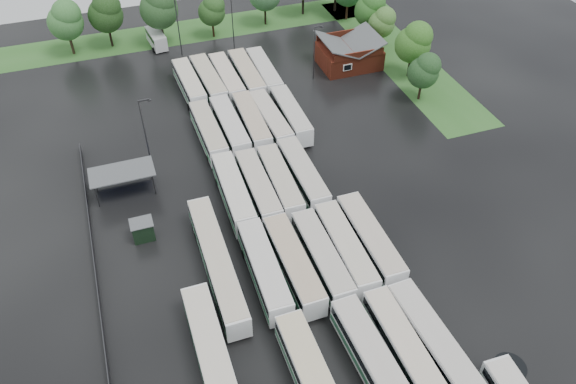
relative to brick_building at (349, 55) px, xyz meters
name	(u,v)px	position (x,y,z in m)	size (l,w,h in m)	color
ground	(307,280)	(-24.00, -42.77, -1.87)	(160.00, 160.00, 0.00)	black
brick_building	(349,55)	(0.00, 0.00, 0.00)	(10.07, 8.60, 5.39)	maroon
wash_shed	(122,173)	(-41.20, -20.74, 1.12)	(8.20, 4.20, 3.58)	#2D2D30
utility_hut	(143,230)	(-40.20, -30.17, -0.55)	(2.70, 2.20, 2.62)	black
grass_strip_north	(198,30)	(-22.00, 22.03, -1.86)	(80.00, 10.00, 0.01)	#2F6224
grass_strip_east	(398,55)	(10.00, 0.03, -1.86)	(10.00, 50.00, 0.01)	#2F6224
west_fence	(96,275)	(-46.20, -34.77, -1.27)	(0.10, 50.00, 1.20)	#2D2D30
bus_r1c0	(312,379)	(-28.25, -55.37, 0.18)	(2.97, 13.38, 3.72)	white
bus_r1c2	(372,359)	(-22.12, -55.35, 0.15)	(3.25, 13.24, 3.66)	white
bus_r1c3	(403,347)	(-18.73, -55.11, 0.09)	(2.80, 12.77, 3.55)	white
bus_r1c4	(431,340)	(-15.74, -55.36, 0.14)	(3.38, 13.21, 3.65)	white
bus_r2c0	(264,270)	(-28.49, -41.41, 0.14)	(3.07, 13.19, 3.65)	white
bus_r2c1	(294,264)	(-25.22, -41.78, 0.17)	(2.95, 13.33, 3.70)	white
bus_r2c2	(322,258)	(-21.85, -41.86, 0.12)	(2.77, 12.95, 3.60)	white
bus_r2c3	(345,249)	(-18.87, -41.56, 0.14)	(3.01, 13.16, 3.65)	white
bus_r2c4	(370,240)	(-15.66, -41.27, 0.17)	(2.88, 13.34, 3.71)	white
bus_r3c0	(234,192)	(-28.35, -28.07, 0.15)	(3.12, 13.25, 3.67)	white
bus_r3c1	(258,188)	(-25.15, -28.22, 0.10)	(2.88, 12.90, 3.58)	white
bus_r3c2	(280,182)	(-22.15, -28.11, 0.09)	(3.06, 12.82, 3.55)	white
bus_r3c3	(303,175)	(-18.87, -27.72, 0.14)	(2.81, 13.08, 3.64)	white
bus_r4c0	(209,132)	(-28.32, -14.31, 0.09)	(2.93, 12.83, 3.56)	white
bus_r4c1	(230,127)	(-25.10, -14.14, 0.13)	(2.88, 13.05, 3.63)	white
bus_r4c2	(252,123)	(-21.81, -14.11, 0.12)	(3.02, 12.99, 3.60)	white
bus_r4c3	(270,120)	(-18.99, -14.31, 0.08)	(3.15, 12.80, 3.54)	white
bus_r4c4	(291,115)	(-15.72, -14.13, 0.07)	(2.84, 12.67, 3.52)	white
bus_r5c0	(189,84)	(-28.21, -0.48, 0.07)	(3.19, 12.77, 3.53)	white
bus_r5c1	(209,81)	(-25.07, -0.56, 0.14)	(3.37, 13.19, 3.64)	white
bus_r5c2	(227,79)	(-22.08, -0.90, 0.12)	(3.02, 13.01, 3.61)	white
bus_r5c3	(247,76)	(-18.76, -0.99, 0.16)	(2.83, 13.21, 3.67)	white
bus_r5c4	(264,73)	(-15.78, -1.09, 0.11)	(2.93, 12.92, 3.59)	white
artic_bus_west_b	(217,263)	(-33.13, -38.68, 0.09)	(2.82, 19.00, 3.52)	white
artic_bus_west_c	(218,376)	(-36.42, -52.19, 0.17)	(2.86, 19.82, 3.68)	white
minibus	(156,38)	(-30.52, 18.09, -0.32)	(3.09, 6.63, 2.79)	silver
tree_north_0	(66,20)	(-45.16, 20.08, 4.69)	(6.15, 6.15, 10.19)	#332619
tree_north_1	(106,12)	(-38.26, 20.72, 4.72)	(6.18, 6.18, 10.23)	black
tree_north_2	(160,6)	(-29.01, 18.39, 5.43)	(6.85, 6.85, 11.35)	black
tree_north_3	(212,10)	(-19.60, 18.22, 3.47)	(5.01, 5.01, 8.29)	black
tree_east_0	(425,70)	(6.45, -14.00, 3.37)	(4.92, 4.92, 8.14)	black
tree_east_1	(415,42)	(8.33, -6.97, 4.47)	(5.95, 5.95, 9.85)	black
tree_east_2	(383,22)	(7.99, 3.68, 3.22)	(4.77, 4.77, 7.91)	#3C281C
tree_east_3	(371,8)	(7.60, 7.91, 4.04)	(5.55, 5.55, 9.18)	black
lamp_post_ne	(315,49)	(-7.35, -2.38, 3.61)	(1.45, 0.28, 9.42)	#2D2D30
lamp_post_nw	(146,130)	(-37.04, -17.08, 4.47)	(1.68, 0.33, 10.91)	#2D2D30
lamp_post_back_w	(178,22)	(-26.74, 13.41, 4.41)	(1.67, 0.32, 10.82)	#2D2D30
lamp_post_back_e	(233,19)	(-17.20, 12.41, 3.83)	(1.51, 0.29, 9.81)	#2D2D30
puddle_2	(223,296)	(-33.47, -41.83, -1.86)	(4.68, 4.68, 0.01)	black
puddle_3	(343,281)	(-20.15, -44.23, -1.86)	(2.99, 2.99, 0.01)	black
puddle_4	(510,367)	(-8.95, -59.53, -1.86)	(3.25, 3.25, 0.01)	black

